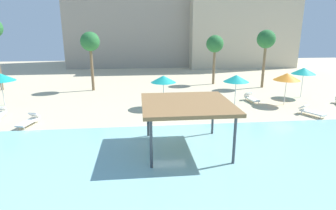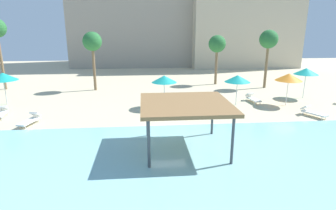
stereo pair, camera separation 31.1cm
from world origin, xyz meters
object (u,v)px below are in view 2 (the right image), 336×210
at_px(shade_pavilion, 185,105).
at_px(lounge_chair_4, 1,113).
at_px(lounge_chair_2, 30,120).
at_px(lounge_chair_3, 253,98).
at_px(beach_umbrella_orange_0, 289,77).
at_px(beach_umbrella_teal_3, 3,77).
at_px(lounge_chair_1, 312,112).
at_px(palm_tree_2, 92,43).
at_px(beach_umbrella_teal_4, 164,79).
at_px(palm_tree_1, 269,41).
at_px(palm_tree_3, 217,45).
at_px(beach_umbrella_teal_2, 306,71).
at_px(beach_umbrella_teal_1, 238,79).

height_order(shade_pavilion, lounge_chair_4, shade_pavilion).
height_order(lounge_chair_2, lounge_chair_3, same).
bearing_deg(beach_umbrella_orange_0, beach_umbrella_teal_3, 174.28).
distance_m(lounge_chair_3, lounge_chair_4, 19.96).
distance_m(lounge_chair_1, palm_tree_2, 20.64).
bearing_deg(shade_pavilion, lounge_chair_3, 51.39).
distance_m(beach_umbrella_teal_4, palm_tree_2, 10.07).
xyz_separation_m(palm_tree_1, palm_tree_3, (-4.76, 2.40, -0.55)).
distance_m(lounge_chair_4, palm_tree_1, 25.11).
distance_m(shade_pavilion, palm_tree_1, 18.52).
bearing_deg(shade_pavilion, beach_umbrella_teal_3, 143.22).
relative_size(beach_umbrella_teal_2, lounge_chair_3, 1.42).
xyz_separation_m(beach_umbrella_orange_0, beach_umbrella_teal_3, (-23.34, 2.34, -0.00)).
bearing_deg(palm_tree_1, beach_umbrella_teal_1, -129.25).
bearing_deg(shade_pavilion, beach_umbrella_teal_2, 39.00).
distance_m(beach_umbrella_orange_0, palm_tree_2, 18.51).
bearing_deg(lounge_chair_4, lounge_chair_1, 75.99).
bearing_deg(lounge_chair_3, shade_pavilion, -44.65).
xyz_separation_m(shade_pavilion, lounge_chair_1, (10.15, 4.85, -2.11)).
relative_size(beach_umbrella_teal_3, beach_umbrella_teal_4, 1.03).
bearing_deg(beach_umbrella_orange_0, lounge_chair_2, -171.11).
relative_size(beach_umbrella_teal_3, lounge_chair_4, 1.37).
bearing_deg(shade_pavilion, lounge_chair_1, 25.52).
xyz_separation_m(beach_umbrella_orange_0, lounge_chair_4, (-22.15, -1.20, -2.05)).
relative_size(beach_umbrella_orange_0, palm_tree_3, 0.49).
bearing_deg(palm_tree_2, lounge_chair_4, -121.89).
xyz_separation_m(lounge_chair_2, palm_tree_1, (20.58, 9.98, 4.63)).
distance_m(shade_pavilion, beach_umbrella_teal_4, 8.10).
xyz_separation_m(lounge_chair_1, palm_tree_1, (0.69, 9.95, 4.63)).
distance_m(shade_pavilion, beach_umbrella_teal_3, 17.03).
relative_size(shade_pavilion, beach_umbrella_teal_2, 1.66).
distance_m(beach_umbrella_teal_1, palm_tree_3, 9.12).
distance_m(lounge_chair_1, palm_tree_1, 11.00).
bearing_deg(lounge_chair_4, lounge_chair_2, 46.51).
height_order(beach_umbrella_teal_2, lounge_chair_2, beach_umbrella_teal_2).
bearing_deg(palm_tree_3, lounge_chair_2, -141.97).
distance_m(beach_umbrella_teal_4, lounge_chair_3, 8.15).
relative_size(shade_pavilion, palm_tree_1, 0.76).
bearing_deg(beach_umbrella_teal_4, beach_umbrella_orange_0, -1.25).
xyz_separation_m(beach_umbrella_teal_2, lounge_chair_4, (-24.97, -3.47, -2.14)).
bearing_deg(beach_umbrella_teal_2, shade_pavilion, -141.00).
relative_size(beach_umbrella_teal_4, lounge_chair_2, 1.32).
relative_size(beach_umbrella_orange_0, palm_tree_2, 0.46).
height_order(beach_umbrella_orange_0, lounge_chair_2, beach_umbrella_orange_0).
xyz_separation_m(lounge_chair_4, palm_tree_2, (5.36, 8.61, 4.47)).
bearing_deg(beach_umbrella_orange_0, beach_umbrella_teal_2, 38.82).
distance_m(beach_umbrella_teal_4, palm_tree_1, 13.42).
xyz_separation_m(lounge_chair_3, palm_tree_1, (3.50, 5.61, 4.63)).
relative_size(beach_umbrella_teal_3, lounge_chair_3, 1.38).
xyz_separation_m(shade_pavilion, palm_tree_2, (-7.09, 15.27, 2.36)).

